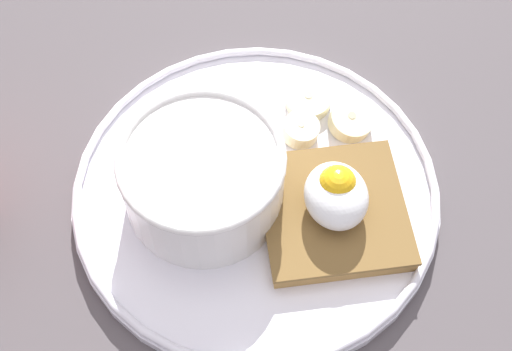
{
  "coord_description": "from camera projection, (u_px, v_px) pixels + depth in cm",
  "views": [
    {
      "loc": [
        -24.97,
        4.61,
        47.01
      ],
      "look_at": [
        0.0,
        0.0,
        5.0
      ],
      "focal_mm": 50.0,
      "sensor_mm": 36.0,
      "label": 1
    }
  ],
  "objects": [
    {
      "name": "oatmeal_bowl",
      "position": [
        202.0,
        172.0,
        0.48
      ],
      "size": [
        11.21,
        11.21,
        5.57
      ],
      "color": "white",
      "rests_on": "plate"
    },
    {
      "name": "toast_slice",
      "position": [
        333.0,
        211.0,
        0.49
      ],
      "size": [
        10.29,
        10.29,
        1.39
      ],
      "color": "brown",
      "rests_on": "plate"
    },
    {
      "name": "banana_slice_back",
      "position": [
        308.0,
        100.0,
        0.54
      ],
      "size": [
        4.19,
        4.11,
        1.44
      ],
      "color": "#FBEFBE",
      "rests_on": "plate"
    },
    {
      "name": "banana_slice_left",
      "position": [
        301.0,
        130.0,
        0.53
      ],
      "size": [
        3.89,
        3.9,
        1.68
      ],
      "color": "#F1E6BC",
      "rests_on": "plate"
    },
    {
      "name": "ground_plane",
      "position": [
        256.0,
        204.0,
        0.53
      ],
      "size": [
        120.0,
        120.0,
        2.0
      ],
      "primitive_type": "cube",
      "color": "#4C4649",
      "rests_on": "ground"
    },
    {
      "name": "poached_egg",
      "position": [
        336.0,
        193.0,
        0.47
      ],
      "size": [
        5.0,
        4.27,
        3.75
      ],
      "color": "white",
      "rests_on": "toast_slice"
    },
    {
      "name": "plate",
      "position": [
        256.0,
        191.0,
        0.51
      ],
      "size": [
        26.2,
        26.2,
        1.6
      ],
      "color": "white",
      "rests_on": "ground_plane"
    },
    {
      "name": "banana_slice_front",
      "position": [
        351.0,
        121.0,
        0.53
      ],
      "size": [
        4.66,
        4.6,
        1.87
      ],
      "color": "#F5E9B5",
      "rests_on": "plate"
    }
  ]
}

